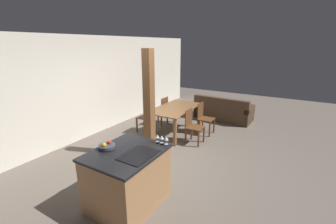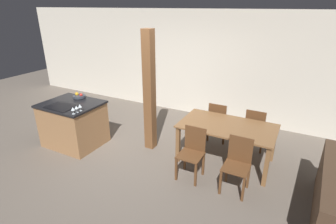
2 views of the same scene
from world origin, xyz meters
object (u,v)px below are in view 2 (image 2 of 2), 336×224
Objects in this scene: fruit_bowl at (79,96)px; dining_table at (227,130)px; dining_chair_near_right at (237,164)px; wine_glass_far at (80,106)px; dining_chair_far_right at (255,128)px; dining_chair_far_left at (218,121)px; timber_post at (149,93)px; wine_glass_near at (73,109)px; wine_glass_middle at (76,107)px; kitchen_island at (74,124)px; dining_chair_near_left at (192,152)px.

fruit_bowl is 3.17m from dining_table.
dining_chair_near_right is (3.50, -0.21, -0.50)m from fruit_bowl.
wine_glass_far is 0.08× the size of dining_table.
dining_chair_far_right reaches higher than dining_table.
timber_post reaches higher than dining_chair_far_left.
dining_chair_far_left is (2.15, 1.94, -0.56)m from wine_glass_near.
dining_chair_far_right is (0.00, 1.43, 0.00)m from dining_chair_near_right.
wine_glass_middle is at bearing 32.47° from dining_chair_far_right.
wine_glass_far is at bearing -24.66° from kitchen_island.
wine_glass_near reaches higher than dining_chair_near_left.
fruit_bowl reaches higher than dining_chair_far_right.
dining_chair_near_left and dining_chair_far_left have the same top height.
fruit_bowl is 1.63m from timber_post.
fruit_bowl is 0.29× the size of dining_chair_far_right.
kitchen_island is 8.75× the size of wine_glass_far.
timber_post is (-1.92, 0.53, 0.73)m from dining_chair_near_right.
timber_post reaches higher than dining_table.
dining_table is 0.71× the size of timber_post.
wine_glass_near is 2.84m from dining_table.
dining_chair_far_right is at bearing 90.00° from dining_chair_near_right.
timber_post is at bearing 38.26° from dining_chair_far_left.
kitchen_island is 1.31× the size of dining_chair_near_right.
wine_glass_far is at bearing -171.01° from dining_chair_near_left.
dining_chair_near_left is 1.63m from dining_chair_far_right.
kitchen_island is 4.46× the size of fruit_bowl.
fruit_bowl is at bearing 104.16° from kitchen_island.
dining_chair_near_left is at bearing -4.41° from fruit_bowl.
dining_table is at bearing 25.84° from wine_glass_near.
kitchen_island is at bearing -75.84° from fruit_bowl.
dining_chair_near_left is (2.15, 0.34, -0.56)m from wine_glass_far.
dining_chair_far_left is at bearing 24.08° from fruit_bowl.
wine_glass_far reaches higher than fruit_bowl.
dining_chair_near_right and dining_chair_far_right have the same top height.
wine_glass_far is (0.00, 0.17, 0.00)m from wine_glass_near.
wine_glass_far is 0.06× the size of timber_post.
kitchen_island is 1.31× the size of dining_chair_far_right.
fruit_bowl is 1.96× the size of wine_glass_near.
kitchen_island is 3.07m from dining_chair_far_left.
fruit_bowl is 0.81m from wine_glass_far.
fruit_bowl reaches higher than kitchen_island.
wine_glass_middle is 2.90m from dining_chair_far_left.
wine_glass_middle reaches higher than dining_chair_near_left.
wine_glass_middle is at bearing 40.85° from dining_chair_far_left.
dining_table is at bearing 118.29° from dining_chair_far_left.
dining_table is 1.93× the size of dining_chair_near_right.
dining_chair_near_left is (2.73, -0.21, -0.50)m from fruit_bowl.
wine_glass_near reaches higher than dining_table.
dining_chair_near_right is 1.63m from dining_chair_far_left.
wine_glass_near is 0.06× the size of timber_post.
dining_table is at bearing 24.25° from wine_glass_middle.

